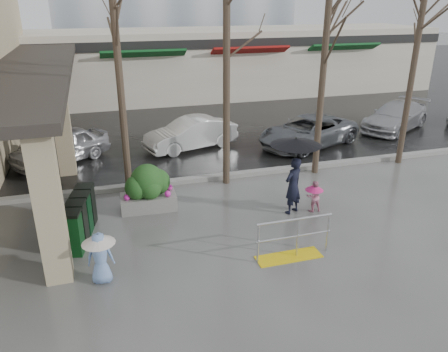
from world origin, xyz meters
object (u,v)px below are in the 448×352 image
tree_mideast (327,29)px  car_d (396,116)px  tree_east (423,10)px  handrail (292,243)px  child_pink (314,194)px  child_blue (100,253)px  planter (148,188)px  woman (294,166)px  car_b (191,134)px  tree_midwest (227,17)px  tree_west (115,25)px  car_c (308,131)px  news_boxes (80,218)px  car_a (60,146)px

tree_mideast → car_d: bearing=32.2°
tree_east → handrail: bearing=-144.1°
child_pink → child_blue: child_blue is taller
child_blue → planter: 3.60m
woman → planter: bearing=-46.6°
car_b → tree_midwest: bearing=-11.3°
tree_west → tree_east: tree_east is taller
tree_midwest → car_c: bearing=32.6°
handrail → tree_midwest: (-0.16, 4.80, 4.86)m
tree_west → car_c: size_ratio=1.50×
tree_midwest → news_boxes: size_ratio=3.40×
planter → car_a: bearing=118.1°
tree_east → car_a: size_ratio=1.95×
tree_midwest → car_d: (9.49, 3.90, -4.60)m
car_c → woman: bearing=-52.4°
tree_mideast → child_blue: (-7.50, -4.52, -4.15)m
tree_east → woman: (-5.63, -2.64, -3.94)m
car_c → car_d: bearing=80.3°
tree_mideast → planter: size_ratio=3.99×
tree_midwest → tree_mideast: size_ratio=1.08×
handrail → tree_east: size_ratio=0.26×
tree_west → child_blue: tree_west is taller
handrail → car_c: (4.27, 7.63, 0.25)m
woman → planter: size_ratio=1.39×
child_blue → car_d: size_ratio=0.27×
handrail → tree_east: (6.64, 4.80, 5.01)m
car_a → tree_midwest: bearing=22.9°
child_blue → car_d: bearing=-140.6°
planter → car_d: planter is taller
handrail → child_blue: (-4.36, 0.28, 0.34)m
car_a → car_c: size_ratio=0.82×
child_pink → car_d: car_d is taller
tree_midwest → planter: 5.47m
woman → car_c: 6.42m
child_pink → car_c: (2.63, 5.57, 0.09)m
child_blue → news_boxes: (-0.44, 2.13, -0.15)m
tree_east → child_pink: size_ratio=7.70×
tree_west → car_b: 6.57m
car_b → car_d: 9.83m
child_blue → news_boxes: 2.18m
tree_midwest → news_boxes: tree_midwest is taller
planter → car_d: 13.27m
tree_west → tree_mideast: size_ratio=1.05×
child_blue → planter: size_ratio=0.73×
tree_west → car_b: bearing=53.6°
handrail → car_b: 8.70m
planter → car_b: size_ratio=0.43×
tree_mideast → child_pink: tree_mideast is taller
tree_mideast → news_boxes: bearing=-163.3°
child_pink → woman: bearing=-3.1°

